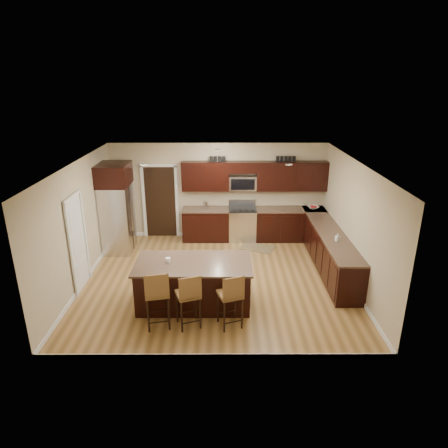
{
  "coord_description": "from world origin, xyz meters",
  "views": [
    {
      "loc": [
        0.14,
        -8.15,
        4.37
      ],
      "look_at": [
        0.16,
        0.4,
        1.22
      ],
      "focal_mm": 32.0,
      "sensor_mm": 36.0,
      "label": 1
    }
  ],
  "objects_px": {
    "stool_mid": "(189,295)",
    "island": "(194,284)",
    "range": "(242,224)",
    "refrigerator": "(117,207)",
    "stool_right": "(231,295)",
    "stool_left": "(157,293)"
  },
  "relations": [
    {
      "from": "island",
      "to": "stool_left",
      "type": "height_order",
      "value": "stool_left"
    },
    {
      "from": "range",
      "to": "refrigerator",
      "type": "distance_m",
      "value": 3.47
    },
    {
      "from": "stool_left",
      "to": "refrigerator",
      "type": "distance_m",
      "value": 3.89
    },
    {
      "from": "stool_mid",
      "to": "stool_left",
      "type": "bearing_deg",
      "value": 160.92
    },
    {
      "from": "island",
      "to": "refrigerator",
      "type": "bearing_deg",
      "value": 129.13
    },
    {
      "from": "refrigerator",
      "to": "stool_left",
      "type": "bearing_deg",
      "value": -66.06
    },
    {
      "from": "stool_right",
      "to": "stool_left",
      "type": "bearing_deg",
      "value": 160.58
    },
    {
      "from": "island",
      "to": "stool_right",
      "type": "relative_size",
      "value": 2.13
    },
    {
      "from": "stool_mid",
      "to": "stool_right",
      "type": "distance_m",
      "value": 0.77
    },
    {
      "from": "stool_left",
      "to": "refrigerator",
      "type": "xyz_separation_m",
      "value": [
        -1.57,
        3.53,
        0.49
      ]
    },
    {
      "from": "range",
      "to": "stool_right",
      "type": "xyz_separation_m",
      "value": [
        -0.4,
        -4.29,
        0.21
      ]
    },
    {
      "from": "range",
      "to": "island",
      "type": "relative_size",
      "value": 0.48
    },
    {
      "from": "range",
      "to": "stool_left",
      "type": "relative_size",
      "value": 0.96
    },
    {
      "from": "stool_mid",
      "to": "stool_right",
      "type": "relative_size",
      "value": 1.01
    },
    {
      "from": "stool_right",
      "to": "island",
      "type": "bearing_deg",
      "value": 111.55
    },
    {
      "from": "stool_right",
      "to": "refrigerator",
      "type": "xyz_separation_m",
      "value": [
        -2.9,
        3.52,
        0.53
      ]
    },
    {
      "from": "stool_mid",
      "to": "refrigerator",
      "type": "bearing_deg",
      "value": 101.57
    },
    {
      "from": "range",
      "to": "stool_mid",
      "type": "distance_m",
      "value": 4.45
    },
    {
      "from": "island",
      "to": "stool_left",
      "type": "xyz_separation_m",
      "value": [
        -0.6,
        -0.85,
        0.29
      ]
    },
    {
      "from": "island",
      "to": "refrigerator",
      "type": "distance_m",
      "value": 3.53
    },
    {
      "from": "range",
      "to": "refrigerator",
      "type": "xyz_separation_m",
      "value": [
        -3.3,
        -0.77,
        0.73
      ]
    },
    {
      "from": "stool_mid",
      "to": "island",
      "type": "bearing_deg",
      "value": 68.38
    }
  ]
}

